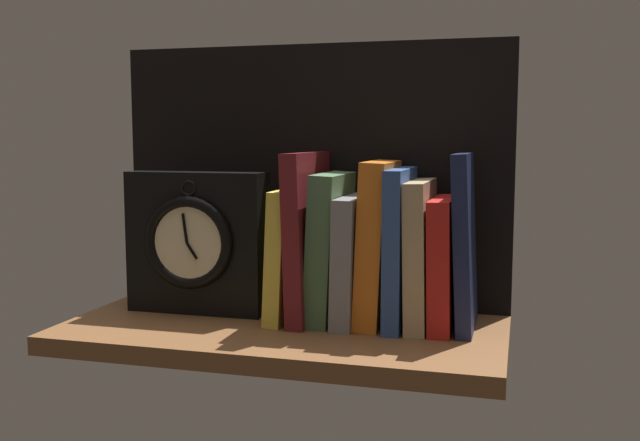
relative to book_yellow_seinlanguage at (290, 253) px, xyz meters
The scene contains 12 objects.
ground_plane 11.65cm from the book_yellow_seinlanguage, 83.23° to the right, with size 60.38×29.24×2.50cm, color brown.
back_panel 13.90cm from the book_yellow_seinlanguage, 86.17° to the left, with size 60.38×1.20×39.66cm, color black.
book_yellow_seinlanguage is the anchor object (origin of this frame).
book_maroon_dawkins 3.74cm from the book_yellow_seinlanguage, ahead, with size 2.44×16.73×23.62cm, color maroon.
book_green_romantic 6.01cm from the book_yellow_seinlanguage, ahead, with size 3.34×13.96×20.72cm, color #476B44.
book_gray_chess 9.31cm from the book_yellow_seinlanguage, ahead, with size 2.85×15.58×17.63cm, color gray.
book_orange_pandolfini 12.87cm from the book_yellow_seinlanguage, ahead, with size 3.38×13.59×22.47cm, color orange.
book_blue_modern 15.94cm from the book_yellow_seinlanguage, ahead, with size 2.34×15.34×21.52cm, color #2D4C8E.
book_tan_shortstories 18.73cm from the book_yellow_seinlanguage, ahead, with size 2.76×14.63×19.91cm, color tan.
book_red_requiem 21.85cm from the book_yellow_seinlanguage, ahead, with size 2.90×14.36×17.64cm, color red.
book_navy_bierce 24.75cm from the book_yellow_seinlanguage, ahead, with size 2.03×13.29×23.65cm, color #192147.
framed_clock 14.17cm from the book_yellow_seinlanguage, behind, with size 20.74×6.58×20.74cm.
Camera 1 is at (31.19, -92.88, 25.89)cm, focal length 40.79 mm.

